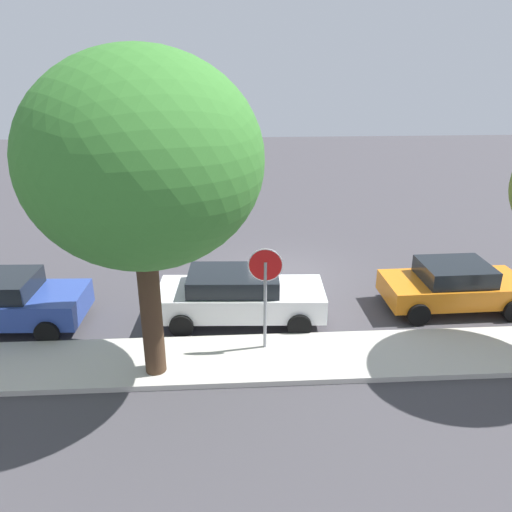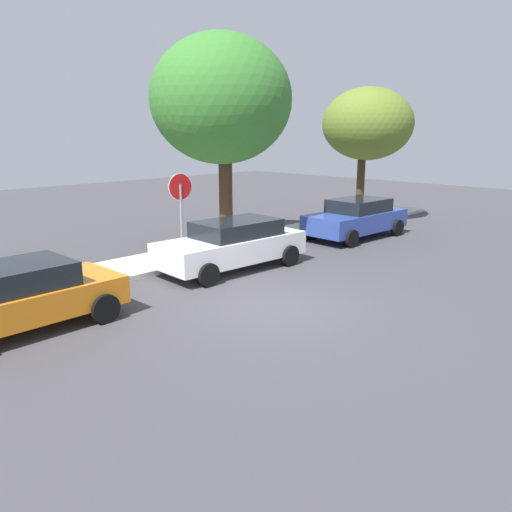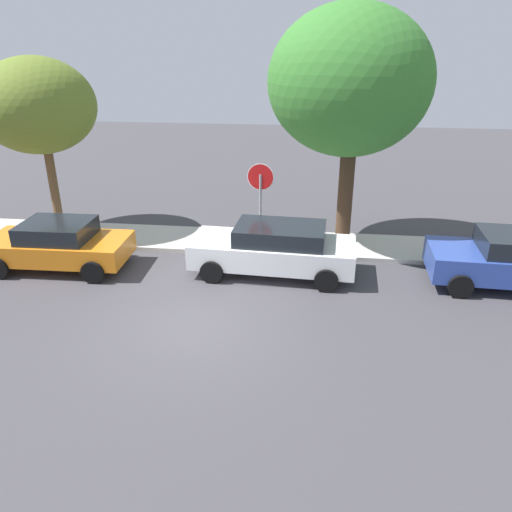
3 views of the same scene
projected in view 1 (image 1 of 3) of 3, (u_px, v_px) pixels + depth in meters
ground_plane at (284, 274)px, 17.01m from camera, size 60.00×60.00×0.00m
sidewalk_curb at (308, 357)px, 12.24m from camera, size 32.00×2.06×0.14m
stop_sign at (265, 282)px, 11.88m from camera, size 0.83×0.11×2.79m
parked_car_white at (239, 295)px, 13.83m from camera, size 4.67×2.19×1.46m
parked_car_orange at (454, 285)px, 14.52m from camera, size 4.09×2.09×1.40m
parked_car_blue at (0, 301)px, 13.50m from camera, size 4.48×2.21×1.49m
street_tree_far at (143, 162)px, 9.76m from camera, size 4.78×4.78×7.20m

